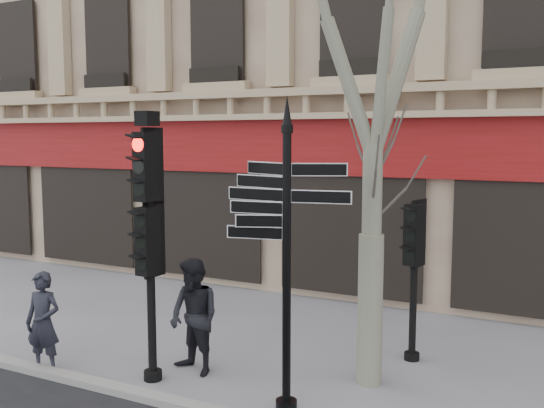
{
  "coord_description": "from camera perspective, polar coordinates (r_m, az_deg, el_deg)",
  "views": [
    {
      "loc": [
        4.61,
        -8.12,
        3.84
      ],
      "look_at": [
        0.18,
        0.6,
        2.75
      ],
      "focal_mm": 40.0,
      "sensor_mm": 36.0,
      "label": 1
    }
  ],
  "objects": [
    {
      "name": "pedestrian_b",
      "position": [
        10.02,
        -7.34,
        -10.48
      ],
      "size": [
        1.08,
        0.94,
        1.88
      ],
      "primitive_type": "imported",
      "rotation": [
        0.0,
        0.0,
        -0.29
      ],
      "color": "black",
      "rests_on": "ground"
    },
    {
      "name": "pedestrian_a",
      "position": [
        10.67,
        -20.74,
        -10.41
      ],
      "size": [
        0.68,
        0.52,
        1.67
      ],
      "primitive_type": "imported",
      "rotation": [
        0.0,
        0.0,
        0.21
      ],
      "color": "black",
      "rests_on": "ground"
    },
    {
      "name": "fingerpost",
      "position": [
        8.16,
        1.41,
        0.05
      ],
      "size": [
        1.87,
        1.87,
        4.38
      ],
      "rotation": [
        0.0,
        0.0,
        0.02
      ],
      "color": "black",
      "rests_on": "ground"
    },
    {
      "name": "traffic_signal_secondary",
      "position": [
        10.56,
        13.27,
        -4.41
      ],
      "size": [
        0.52,
        0.43,
        2.72
      ],
      "rotation": [
        0.0,
        0.0,
        -0.25
      ],
      "color": "black",
      "rests_on": "ground"
    },
    {
      "name": "traffic_signal_main",
      "position": [
        9.49,
        -11.48,
        -0.85
      ],
      "size": [
        0.48,
        0.35,
        4.22
      ],
      "rotation": [
        0.0,
        0.0,
        -0.05
      ],
      "color": "black",
      "rests_on": "ground"
    },
    {
      "name": "ground",
      "position": [
        10.09,
        -2.57,
        -15.98
      ],
      "size": [
        80.0,
        80.0,
        0.0
      ],
      "primitive_type": "plane",
      "color": "slate",
      "rests_on": "ground"
    }
  ]
}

